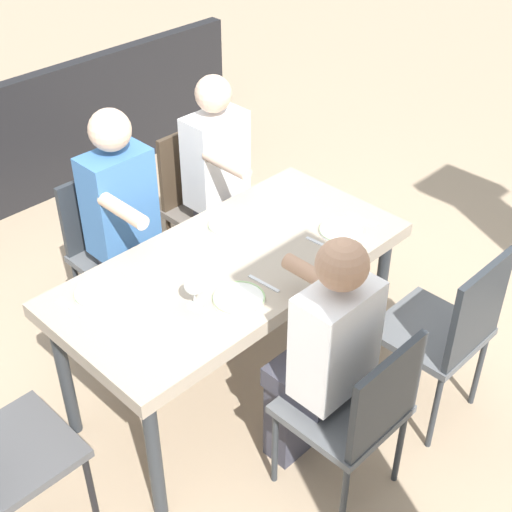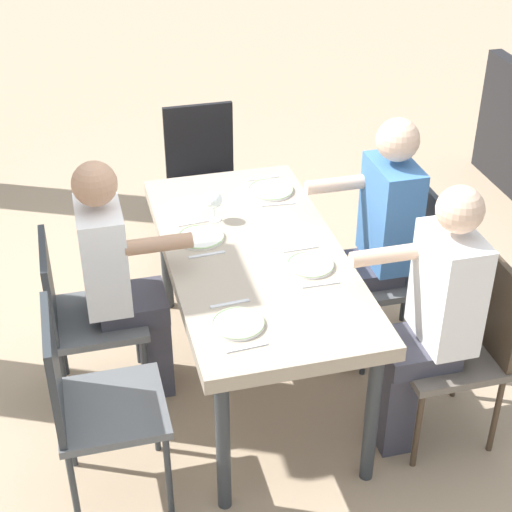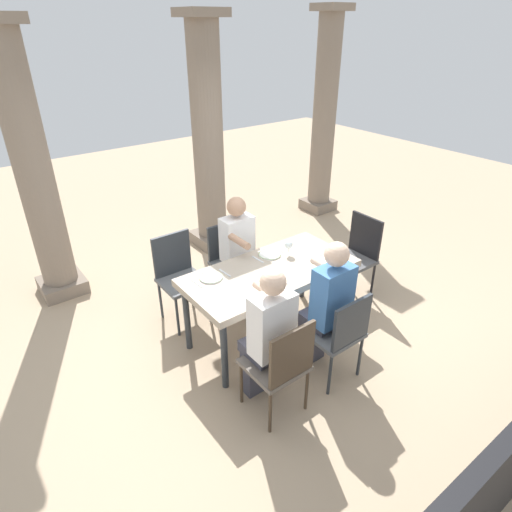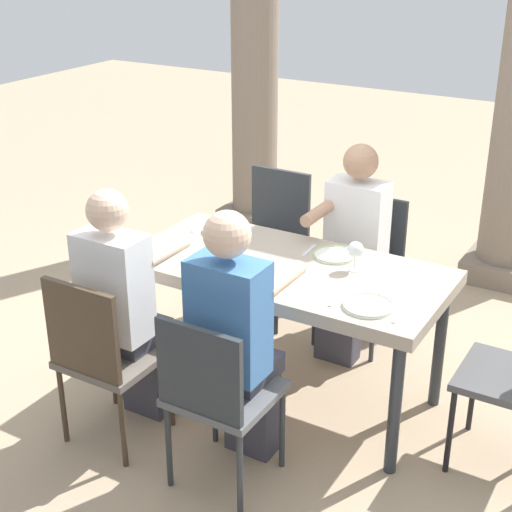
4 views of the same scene
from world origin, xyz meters
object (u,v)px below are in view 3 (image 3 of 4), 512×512
diner_woman_green (267,334)px  stone_column_far (324,119)px  plate_3 (329,261)px  diner_guest_third (241,251)px  wine_glass_2 (289,245)px  dining_table (270,276)px  stone_column_centre (208,142)px  plate_1 (269,285)px  chair_west_south (281,363)px  chair_west_north (179,273)px  chair_mid_south (339,331)px  plate_2 (270,254)px  chair_head_east (357,252)px  diner_man_white (326,304)px  plate_0 (211,277)px  chair_mid_north (231,257)px  stone_column_near (35,175)px

diner_woman_green → stone_column_far: bearing=39.8°
stone_column_far → plate_3: bearing=-133.3°
diner_guest_third → wine_glass_2: bearing=-64.9°
dining_table → stone_column_centre: (0.66, 2.13, 0.75)m
dining_table → plate_1: 0.29m
chair_west_south → plate_3: size_ratio=3.86×
chair_west_north → chair_mid_south: chair_west_north is taller
stone_column_centre → plate_3: stone_column_centre is taller
dining_table → stone_column_far: stone_column_far is taller
plate_2 → plate_3: size_ratio=0.94×
plate_1 → plate_2: bearing=50.2°
chair_head_east → stone_column_centre: 2.39m
wine_glass_2 → chair_head_east: bearing=-7.4°
chair_head_east → plate_1: bearing=-171.7°
diner_man_white → plate_1: (-0.29, 0.44, 0.08)m
plate_0 → plate_2: (0.70, 0.02, -0.00)m
chair_head_east → chair_mid_north: bearing=144.6°
chair_head_east → plate_3: size_ratio=4.05×
stone_column_centre → wine_glass_2: size_ratio=19.35×
chair_west_north → stone_column_far: bearing=21.4°
stone_column_far → chair_mid_north: bearing=-153.9°
diner_woman_green → plate_2: 1.12m
chair_mid_north → plate_2: bearing=-83.1°
plate_0 → wine_glass_2: wine_glass_2 is taller
chair_mid_north → diner_woman_green: (-0.64, -1.46, 0.17)m
chair_mid_north → stone_column_far: stone_column_far is taller
stone_column_far → diner_woman_green: bearing=-140.2°
chair_head_east → stone_column_far: size_ratio=0.32×
plate_0 → plate_2: bearing=1.4°
chair_west_north → chair_mid_south: (0.65, -1.65, -0.03)m
chair_west_south → plate_0: 1.06m
diner_woman_green → diner_man_white: diner_man_white is taller
diner_woman_green → plate_3: diner_woman_green is taller
diner_man_white → stone_column_near: bearing=119.1°
chair_west_north → stone_column_centre: size_ratio=0.32×
dining_table → plate_2: 0.29m
dining_table → chair_mid_north: 0.85m
chair_mid_north → diner_guest_third: 0.26m
plate_3 → chair_head_east: bearing=17.8°
chair_mid_north → plate_0: 0.92m
plate_0 → plate_3: (1.08, -0.43, -0.00)m
stone_column_far → wine_glass_2: stone_column_far is taller
plate_2 → plate_3: bearing=-49.6°
plate_0 → plate_3: 1.16m
chair_mid_south → chair_head_east: (1.16, 0.82, 0.03)m
chair_west_north → plate_0: 0.67m
plate_1 → wine_glass_2: (0.52, 0.33, 0.10)m
chair_mid_south → plate_0: bearing=121.5°
chair_mid_north → wine_glass_2: (0.23, -0.70, 0.37)m
diner_guest_third → plate_1: (-0.28, -0.83, 0.11)m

